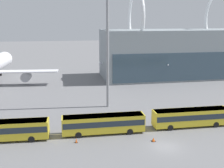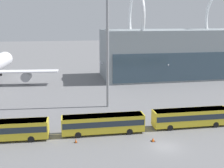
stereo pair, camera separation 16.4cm
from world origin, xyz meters
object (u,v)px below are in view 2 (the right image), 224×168
at_px(airliner_at_gate_far, 149,58).
at_px(traffic_cone_0, 153,140).
at_px(shuttle_bus_3, 191,116).
at_px(shuttle_bus_1, 4,129).
at_px(shuttle_bus_2, 103,123).
at_px(traffic_cone_1, 76,140).

height_order(airliner_at_gate_far, traffic_cone_0, airliner_at_gate_far).
relative_size(airliner_at_gate_far, shuttle_bus_3, 2.60).
xyz_separation_m(shuttle_bus_1, shuttle_bus_2, (15.39, -0.04, 0.00)).
bearing_deg(traffic_cone_1, traffic_cone_0, -8.35).
xyz_separation_m(airliner_at_gate_far, shuttle_bus_1, (-39.33, -49.92, -3.54)).
relative_size(traffic_cone_0, traffic_cone_1, 0.89).
relative_size(airliner_at_gate_far, shuttle_bus_2, 2.59).
relative_size(shuttle_bus_2, traffic_cone_1, 18.48).
distance_m(shuttle_bus_3, traffic_cone_0, 9.73).
relative_size(shuttle_bus_2, shuttle_bus_3, 1.00).
bearing_deg(shuttle_bus_2, shuttle_bus_1, -178.75).
relative_size(shuttle_bus_2, traffic_cone_0, 20.87).
height_order(traffic_cone_0, traffic_cone_1, traffic_cone_1).
xyz_separation_m(shuttle_bus_2, traffic_cone_0, (7.02, -4.48, -1.55)).
height_order(shuttle_bus_1, shuttle_bus_2, same).
xyz_separation_m(shuttle_bus_2, traffic_cone_1, (-4.63, -2.77, -1.48)).
distance_m(airliner_at_gate_far, shuttle_bus_3, 50.58).
bearing_deg(airliner_at_gate_far, shuttle_bus_2, 152.76).
bearing_deg(traffic_cone_0, shuttle_bus_3, 29.39).
xyz_separation_m(shuttle_bus_3, traffic_cone_1, (-20.02, -3.00, -1.48)).
distance_m(shuttle_bus_1, traffic_cone_0, 22.92).
bearing_deg(traffic_cone_1, shuttle_bus_2, 30.86).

